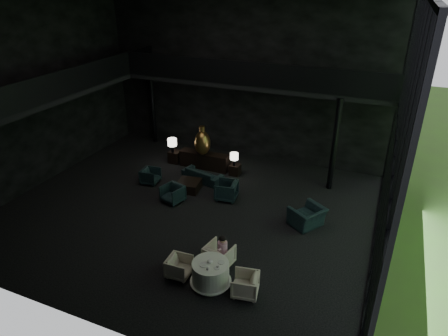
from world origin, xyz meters
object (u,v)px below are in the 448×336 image
at_px(bronze_urn, 202,143).
at_px(dining_chair_west, 179,267).
at_px(lounge_armchair_west, 150,176).
at_px(window_armchair, 307,213).
at_px(console, 205,160).
at_px(coffee_table, 189,186).
at_px(lounge_armchair_east, 226,188).
at_px(lounge_armchair_south, 173,193).
at_px(side_table_left, 175,157).
at_px(dining_table, 211,275).
at_px(child, 223,245).
at_px(table_lamp_left, 172,143).
at_px(sofa, 203,173).
at_px(dining_chair_north, 219,254).
at_px(side_table_right, 235,170).
at_px(table_lamp_right, 234,157).
at_px(dining_chair_east, 245,284).

xyz_separation_m(bronze_urn, dining_chair_west, (2.55, -6.97, -1.03)).
height_order(lounge_armchair_west, window_armchair, window_armchair).
distance_m(console, coffee_table, 2.27).
xyz_separation_m(lounge_armchair_east, lounge_armchair_south, (-1.90, -1.06, -0.07)).
distance_m(side_table_left, lounge_armchair_west, 2.33).
height_order(dining_table, child, child).
height_order(table_lamp_left, dining_table, table_lamp_left).
bearing_deg(sofa, side_table_left, -16.86).
bearing_deg(child, dining_chair_north, 19.41).
distance_m(bronze_urn, child, 7.03).
distance_m(side_table_right, table_lamp_right, 0.71).
bearing_deg(coffee_table, bronze_urn, 98.69).
relative_size(bronze_urn, side_table_right, 2.75).
bearing_deg(side_table_left, side_table_right, -1.99).
xyz_separation_m(console, dining_table, (3.58, -7.11, -0.06)).
height_order(side_table_left, dining_table, dining_table).
distance_m(side_table_right, coffee_table, 2.48).
distance_m(window_armchair, dining_chair_north, 3.89).
distance_m(bronze_urn, side_table_right, 1.95).
relative_size(dining_table, dining_chair_west, 1.91).
bearing_deg(side_table_left, dining_chair_east, -48.57).
relative_size(lounge_armchair_west, dining_table, 0.58).
xyz_separation_m(lounge_armchair_west, dining_chair_west, (4.08, -4.82, -0.04)).
bearing_deg(lounge_armchair_east, sofa, -132.59).
xyz_separation_m(dining_table, dining_chair_west, (-1.03, -0.05, 0.00)).
bearing_deg(sofa, console, -55.52).
bearing_deg(table_lamp_left, sofa, -25.72).
relative_size(table_lamp_left, child, 1.11).
bearing_deg(window_armchair, child, 1.78).
distance_m(lounge_armchair_east, dining_chair_east, 5.46).
xyz_separation_m(lounge_armchair_east, child, (1.50, -3.89, 0.29)).
height_order(side_table_left, table_lamp_right, table_lamp_right).
distance_m(dining_table, dining_chair_east, 1.10).
relative_size(lounge_armchair_west, window_armchair, 0.59).
xyz_separation_m(lounge_armchair_south, dining_chair_west, (2.38, -3.78, -0.09)).
relative_size(side_table_left, coffee_table, 0.63).
distance_m(side_table_left, table_lamp_left, 0.83).
relative_size(table_lamp_right, lounge_armchair_south, 0.75).
bearing_deg(table_lamp_right, dining_chair_north, -72.59).
bearing_deg(dining_chair_north, window_armchair, -111.54).
xyz_separation_m(coffee_table, dining_table, (3.27, -4.87, 0.12)).
bearing_deg(bronze_urn, side_table_right, 2.34).
relative_size(lounge_armchair_south, dining_chair_east, 1.13).
height_order(table_lamp_right, dining_chair_west, table_lamp_right).
distance_m(table_lamp_left, lounge_armchair_east, 4.29).
xyz_separation_m(side_table_right, coffee_table, (-1.29, -2.12, -0.05)).
height_order(bronze_urn, side_table_right, bronze_urn).
bearing_deg(table_lamp_left, lounge_armchair_west, -88.00).
height_order(side_table_right, sofa, sofa).
xyz_separation_m(dining_chair_north, dining_chair_east, (1.19, -0.88, -0.07)).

